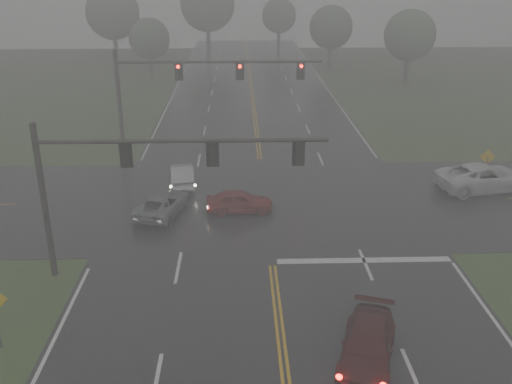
{
  "coord_description": "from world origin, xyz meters",
  "views": [
    {
      "loc": [
        -1.54,
        -9.98,
        13.49
      ],
      "look_at": [
        -0.72,
        16.0,
        3.05
      ],
      "focal_mm": 40.0,
      "sensor_mm": 36.0,
      "label": 1
    }
  ],
  "objects_px": {
    "car_grey": "(163,214)",
    "signal_gantry_near": "(129,171)",
    "sedan_maroon": "(366,359)",
    "pickup_white": "(482,190)",
    "sedan_red": "(240,212)",
    "sedan_silver": "(183,185)",
    "signal_gantry_far": "(182,82)"
  },
  "relations": [
    {
      "from": "sedan_silver",
      "to": "signal_gantry_near",
      "type": "relative_size",
      "value": 0.33
    },
    {
      "from": "signal_gantry_far",
      "to": "sedan_maroon",
      "type": "bearing_deg",
      "value": -70.4
    },
    {
      "from": "sedan_silver",
      "to": "car_grey",
      "type": "distance_m",
      "value": 4.72
    },
    {
      "from": "sedan_maroon",
      "to": "sedan_red",
      "type": "xyz_separation_m",
      "value": [
        -4.59,
        13.5,
        0.0
      ]
    },
    {
      "from": "car_grey",
      "to": "signal_gantry_near",
      "type": "height_order",
      "value": "signal_gantry_near"
    },
    {
      "from": "car_grey",
      "to": "pickup_white",
      "type": "height_order",
      "value": "pickup_white"
    },
    {
      "from": "signal_gantry_far",
      "to": "sedan_red",
      "type": "bearing_deg",
      "value": -69.41
    },
    {
      "from": "pickup_white",
      "to": "signal_gantry_near",
      "type": "bearing_deg",
      "value": 105.22
    },
    {
      "from": "sedan_maroon",
      "to": "signal_gantry_far",
      "type": "distance_m",
      "value": 26.33
    },
    {
      "from": "pickup_white",
      "to": "signal_gantry_far",
      "type": "relative_size",
      "value": 0.41
    },
    {
      "from": "car_grey",
      "to": "signal_gantry_near",
      "type": "bearing_deg",
      "value": 101.34
    },
    {
      "from": "sedan_maroon",
      "to": "sedan_silver",
      "type": "bearing_deg",
      "value": 132.88
    },
    {
      "from": "sedan_maroon",
      "to": "pickup_white",
      "type": "distance_m",
      "value": 19.83
    },
    {
      "from": "car_grey",
      "to": "signal_gantry_near",
      "type": "relative_size",
      "value": 0.36
    },
    {
      "from": "car_grey",
      "to": "pickup_white",
      "type": "distance_m",
      "value": 20.25
    },
    {
      "from": "car_grey",
      "to": "sedan_maroon",
      "type": "bearing_deg",
      "value": 138.41
    },
    {
      "from": "signal_gantry_near",
      "to": "sedan_maroon",
      "type": "bearing_deg",
      "value": -35.06
    },
    {
      "from": "sedan_maroon",
      "to": "pickup_white",
      "type": "bearing_deg",
      "value": 74.58
    },
    {
      "from": "pickup_white",
      "to": "signal_gantry_far",
      "type": "height_order",
      "value": "signal_gantry_far"
    },
    {
      "from": "sedan_silver",
      "to": "signal_gantry_near",
      "type": "height_order",
      "value": "signal_gantry_near"
    },
    {
      "from": "pickup_white",
      "to": "sedan_maroon",
      "type": "bearing_deg",
      "value": 135.61
    },
    {
      "from": "sedan_maroon",
      "to": "sedan_red",
      "type": "bearing_deg",
      "value": 126.96
    },
    {
      "from": "sedan_maroon",
      "to": "signal_gantry_near",
      "type": "height_order",
      "value": "signal_gantry_near"
    },
    {
      "from": "sedan_red",
      "to": "signal_gantry_near",
      "type": "xyz_separation_m",
      "value": [
        -4.79,
        -6.91,
        5.11
      ]
    },
    {
      "from": "sedan_red",
      "to": "car_grey",
      "type": "height_order",
      "value": "sedan_red"
    },
    {
      "from": "car_grey",
      "to": "pickup_white",
      "type": "bearing_deg",
      "value": -156.67
    },
    {
      "from": "pickup_white",
      "to": "sedan_red",
      "type": "bearing_deg",
      "value": 90.18
    },
    {
      "from": "pickup_white",
      "to": "signal_gantry_near",
      "type": "relative_size",
      "value": 0.48
    },
    {
      "from": "sedan_maroon",
      "to": "car_grey",
      "type": "distance_m",
      "value": 16.11
    },
    {
      "from": "sedan_maroon",
      "to": "car_grey",
      "type": "relative_size",
      "value": 0.99
    },
    {
      "from": "sedan_red",
      "to": "sedan_silver",
      "type": "distance_m",
      "value": 5.83
    },
    {
      "from": "signal_gantry_near",
      "to": "pickup_white",
      "type": "bearing_deg",
      "value": 26.02
    }
  ]
}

